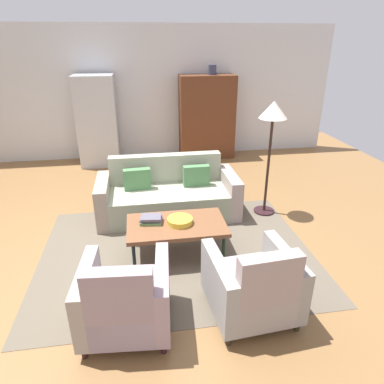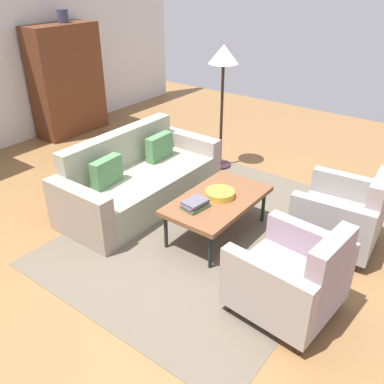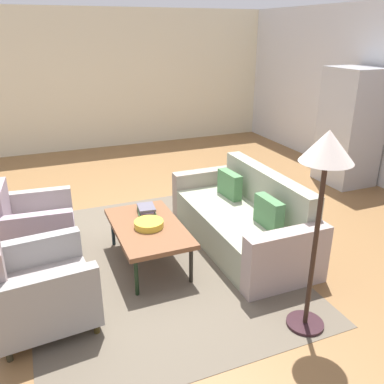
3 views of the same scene
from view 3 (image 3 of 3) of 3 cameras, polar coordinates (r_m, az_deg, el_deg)
ground_plane at (r=4.95m, az=-6.23°, el=-6.88°), size 10.78×10.78×0.00m
wall_left at (r=8.81m, az=-15.22°, el=14.86°), size 0.12×8.15×2.80m
area_rug at (r=4.55m, az=-5.41°, el=-9.60°), size 3.40×2.60×0.01m
couch at (r=4.81m, az=7.52°, el=-3.98°), size 2.10×0.90×0.86m
coffee_table at (r=4.34m, az=-6.23°, el=-5.15°), size 1.20×0.70×0.45m
armchair_left at (r=4.79m, az=-21.86°, el=-4.87°), size 0.86×0.86×0.88m
armchair_right at (r=3.73m, az=-21.25°, el=-12.79°), size 0.86×0.86×0.88m
fruit_bowl at (r=4.27m, az=-6.11°, el=-4.53°), size 0.31×0.31×0.07m
book_stack at (r=4.58m, az=-6.46°, el=-2.51°), size 0.29×0.23×0.09m
refrigerator at (r=7.02m, az=21.40°, el=8.52°), size 0.80×0.73×1.85m
floor_lamp at (r=3.12m, az=18.29°, el=3.42°), size 0.40×0.40×1.72m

